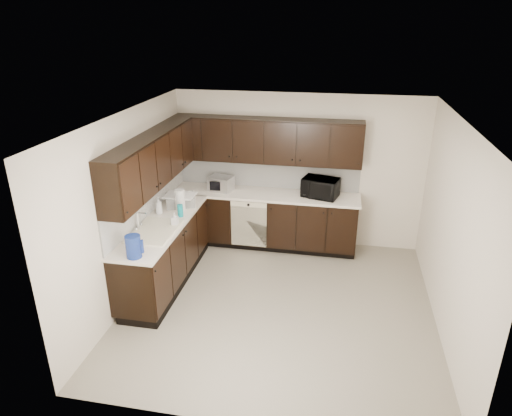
# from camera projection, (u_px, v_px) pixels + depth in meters

# --- Properties ---
(floor) EXTENTS (4.00, 4.00, 0.00)m
(floor) POSITION_uv_depth(u_px,v_px,m) (279.00, 305.00, 6.10)
(floor) COLOR gray
(floor) RESTS_ON ground
(ceiling) EXTENTS (4.00, 4.00, 0.00)m
(ceiling) POSITION_uv_depth(u_px,v_px,m) (283.00, 119.00, 5.14)
(ceiling) COLOR white
(ceiling) RESTS_ON wall_back
(wall_back) EXTENTS (4.00, 0.02, 2.50)m
(wall_back) POSITION_uv_depth(u_px,v_px,m) (298.00, 171.00, 7.43)
(wall_back) COLOR beige
(wall_back) RESTS_ON floor
(wall_left) EXTENTS (0.02, 4.00, 2.50)m
(wall_left) POSITION_uv_depth(u_px,v_px,m) (130.00, 208.00, 5.97)
(wall_left) COLOR beige
(wall_left) RESTS_ON floor
(wall_right) EXTENTS (0.02, 4.00, 2.50)m
(wall_right) POSITION_uv_depth(u_px,v_px,m) (452.00, 233.00, 5.27)
(wall_right) COLOR beige
(wall_right) RESTS_ON floor
(wall_front) EXTENTS (4.00, 0.02, 2.50)m
(wall_front) POSITION_uv_depth(u_px,v_px,m) (248.00, 316.00, 3.81)
(wall_front) COLOR beige
(wall_front) RESTS_ON floor
(lower_cabinets) EXTENTS (3.00, 2.80, 0.90)m
(lower_cabinets) POSITION_uv_depth(u_px,v_px,m) (226.00, 235.00, 7.12)
(lower_cabinets) COLOR black
(lower_cabinets) RESTS_ON floor
(countertop) EXTENTS (3.03, 2.83, 0.04)m
(countertop) POSITION_uv_depth(u_px,v_px,m) (225.00, 205.00, 6.92)
(countertop) COLOR white
(countertop) RESTS_ON lower_cabinets
(backsplash) EXTENTS (3.00, 2.80, 0.48)m
(backsplash) POSITION_uv_depth(u_px,v_px,m) (215.00, 184.00, 7.05)
(backsplash) COLOR white
(backsplash) RESTS_ON countertop
(upper_cabinets) EXTENTS (3.00, 2.80, 0.70)m
(upper_cabinets) POSITION_uv_depth(u_px,v_px,m) (219.00, 149.00, 6.70)
(upper_cabinets) COLOR black
(upper_cabinets) RESTS_ON wall_back
(dishwasher) EXTENTS (0.58, 0.04, 0.78)m
(dishwasher) POSITION_uv_depth(u_px,v_px,m) (249.00, 221.00, 7.29)
(dishwasher) COLOR beige
(dishwasher) RESTS_ON lower_cabinets
(sink) EXTENTS (0.54, 0.82, 0.42)m
(sink) POSITION_uv_depth(u_px,v_px,m) (155.00, 236.00, 6.04)
(sink) COLOR beige
(sink) RESTS_ON countertop
(microwave) EXTENTS (0.62, 0.50, 0.30)m
(microwave) POSITION_uv_depth(u_px,v_px,m) (320.00, 188.00, 7.15)
(microwave) COLOR black
(microwave) RESTS_ON countertop
(soap_bottle_a) EXTENTS (0.08, 0.09, 0.19)m
(soap_bottle_a) POSITION_uv_depth(u_px,v_px,m) (175.00, 219.00, 6.17)
(soap_bottle_a) COLOR gray
(soap_bottle_a) RESTS_ON countertop
(soap_bottle_b) EXTENTS (0.11, 0.11, 0.25)m
(soap_bottle_b) POSITION_uv_depth(u_px,v_px,m) (159.00, 206.00, 6.53)
(soap_bottle_b) COLOR gray
(soap_bottle_b) RESTS_ON countertop
(toaster_oven) EXTENTS (0.43, 0.36, 0.23)m
(toaster_oven) POSITION_uv_depth(u_px,v_px,m) (221.00, 183.00, 7.43)
(toaster_oven) COLOR silver
(toaster_oven) RESTS_ON countertop
(storage_bin) EXTENTS (0.51, 0.45, 0.17)m
(storage_bin) POSITION_uv_depth(u_px,v_px,m) (180.00, 200.00, 6.84)
(storage_bin) COLOR white
(storage_bin) RESTS_ON countertop
(blue_pitcher) EXTENTS (0.20, 0.20, 0.28)m
(blue_pitcher) POSITION_uv_depth(u_px,v_px,m) (133.00, 247.00, 5.34)
(blue_pitcher) COLOR navy
(blue_pitcher) RESTS_ON countertop
(teal_tumbler) EXTENTS (0.09, 0.09, 0.18)m
(teal_tumbler) POSITION_uv_depth(u_px,v_px,m) (180.00, 211.00, 6.46)
(teal_tumbler) COLOR #0C838D
(teal_tumbler) RESTS_ON countertop
(paper_towel_roll) EXTENTS (0.19, 0.19, 0.32)m
(paper_towel_roll) POSITION_uv_depth(u_px,v_px,m) (180.00, 200.00, 6.65)
(paper_towel_roll) COLOR silver
(paper_towel_roll) RESTS_ON countertop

